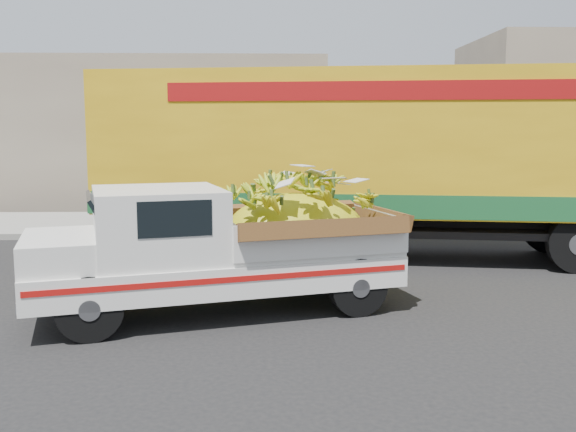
{
  "coord_description": "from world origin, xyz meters",
  "views": [
    {
      "loc": [
        -0.83,
        -9.05,
        2.64
      ],
      "look_at": [
        -0.55,
        1.06,
        1.28
      ],
      "focal_mm": 40.0,
      "sensor_mm": 36.0,
      "label": 1
    }
  ],
  "objects": [
    {
      "name": "sidewalk",
      "position": [
        0.0,
        8.57,
        0.07
      ],
      "size": [
        60.0,
        4.0,
        0.14
      ],
      "primitive_type": "cube",
      "color": "gray",
      "rests_on": "ground"
    },
    {
      "name": "pickup_truck",
      "position": [
        -1.23,
        0.2,
        0.98
      ],
      "size": [
        5.54,
        3.28,
        1.83
      ],
      "rotation": [
        0.0,
        0.0,
        0.28
      ],
      "color": "black",
      "rests_on": "ground"
    },
    {
      "name": "building_left",
      "position": [
        -8.0,
        14.47,
        2.5
      ],
      "size": [
        18.0,
        6.0,
        5.0
      ],
      "primitive_type": "cube",
      "color": "gray",
      "rests_on": "ground"
    },
    {
      "name": "ground",
      "position": [
        0.0,
        0.0,
        0.0
      ],
      "size": [
        100.0,
        100.0,
        0.0
      ],
      "primitive_type": "plane",
      "color": "black",
      "rests_on": "ground"
    },
    {
      "name": "curb",
      "position": [
        0.0,
        6.47,
        0.07
      ],
      "size": [
        60.0,
        0.25,
        0.15
      ],
      "primitive_type": "cube",
      "color": "gray",
      "rests_on": "ground"
    },
    {
      "name": "semi_trailer",
      "position": [
        1.59,
        4.02,
        2.12
      ],
      "size": [
        12.07,
        4.32,
        3.8
      ],
      "rotation": [
        0.0,
        0.0,
        -0.16
      ],
      "color": "black",
      "rests_on": "ground"
    }
  ]
}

